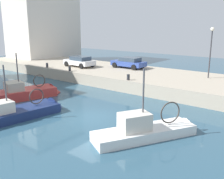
# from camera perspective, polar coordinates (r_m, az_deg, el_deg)

# --- Properties ---
(water_surface) EXTENTS (80.00, 80.00, 0.00)m
(water_surface) POSITION_cam_1_polar(r_m,az_deg,el_deg) (18.09, -4.67, -6.23)
(water_surface) COLOR #2D5166
(water_surface) RESTS_ON ground
(quay_wall) EXTENTS (9.00, 56.00, 1.20)m
(quay_wall) POSITION_cam_1_polar(r_m,az_deg,el_deg) (27.14, 12.06, 1.67)
(quay_wall) COLOR #ADA08C
(quay_wall) RESTS_ON ground
(fishing_boat_navy) EXTENTS (7.01, 2.85, 4.66)m
(fishing_boat_navy) POSITION_cam_1_polar(r_m,az_deg,el_deg) (19.21, -19.30, -5.46)
(fishing_boat_navy) COLOR navy
(fishing_boat_navy) RESTS_ON ground
(fishing_boat_red) EXTENTS (6.56, 3.62, 4.90)m
(fishing_boat_red) POSITION_cam_1_polar(r_m,az_deg,el_deg) (24.14, -18.02, -1.42)
(fishing_boat_red) COLOR #BC3833
(fishing_boat_red) RESTS_ON ground
(fishing_boat_white) EXTENTS (6.70, 4.64, 4.73)m
(fishing_boat_white) POSITION_cam_1_polar(r_m,az_deg,el_deg) (15.24, 8.26, -9.65)
(fishing_boat_white) COLOR white
(fishing_boat_white) RESTS_ON ground
(parked_car_blue) EXTENTS (2.09, 4.20, 1.29)m
(parked_car_blue) POSITION_cam_1_polar(r_m,az_deg,el_deg) (31.36, 3.71, 5.94)
(parked_car_blue) COLOR #334C9E
(parked_car_blue) RESTS_ON quay_wall
(parked_car_white) EXTENTS (2.24, 4.14, 1.29)m
(parked_car_white) POSITION_cam_1_polar(r_m,az_deg,el_deg) (32.55, -7.10, 6.15)
(parked_car_white) COLOR silver
(parked_car_white) RESTS_ON quay_wall
(mooring_bollard_south) EXTENTS (0.28, 0.28, 0.55)m
(mooring_bollard_south) POSITION_cam_1_polar(r_m,az_deg,el_deg) (24.44, 3.59, 2.71)
(mooring_bollard_south) COLOR #2D2D33
(mooring_bollard_south) RESTS_ON quay_wall
(mooring_bollard_mid) EXTENTS (0.28, 0.28, 0.55)m
(mooring_bollard_mid) POSITION_cam_1_polar(r_m,az_deg,el_deg) (29.66, -9.24, 4.55)
(mooring_bollard_mid) COLOR #2D2D33
(mooring_bollard_mid) RESTS_ON quay_wall
(mooring_bollard_north) EXTENTS (0.28, 0.28, 0.55)m
(mooring_bollard_north) POSITION_cam_1_polar(r_m,az_deg,el_deg) (32.69, -14.02, 5.17)
(mooring_bollard_north) COLOR #2D2D33
(mooring_bollard_north) RESTS_ON quay_wall
(quay_streetlamp) EXTENTS (0.36, 0.36, 4.83)m
(quay_streetlamp) POSITION_cam_1_polar(r_m,az_deg,el_deg) (26.68, 20.88, 9.24)
(quay_streetlamp) COLOR #38383D
(quay_streetlamp) RESTS_ON quay_wall
(waterfront_building_west_mid) EXTENTS (10.76, 7.01, 13.90)m
(waterfront_building_west_mid) POSITION_cam_1_polar(r_m,az_deg,el_deg) (45.35, -14.86, 14.44)
(waterfront_building_west_mid) COLOR silver
(waterfront_building_west_mid) RESTS_ON ground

